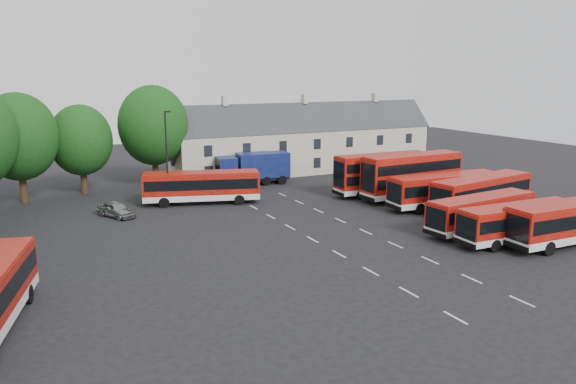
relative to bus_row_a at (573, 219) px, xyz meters
name	(u,v)px	position (x,y,z in m)	size (l,w,h in m)	color
ground	(325,247)	(-17.11, 7.79, -2.00)	(140.00, 140.00, 0.00)	black
lane_markings	(340,236)	(-14.61, 9.79, -1.99)	(5.15, 33.80, 0.01)	beige
treeline	(10,145)	(-37.85, 27.15, 4.68)	(29.92, 32.59, 12.01)	black
terrace_houses	(304,142)	(-3.11, 37.79, 1.86)	(35.70, 7.13, 10.06)	beige
bus_row_a	(573,219)	(0.00, 0.00, 0.00)	(11.81, 2.91, 3.33)	silver
bus_row_b	(519,220)	(-3.24, 2.14, -0.21)	(10.59, 2.71, 2.98)	silver
bus_row_c	(482,211)	(-3.57, 5.68, -0.21)	(10.72, 3.37, 2.98)	silver
bus_row_d	(482,191)	(1.41, 10.70, 0.01)	(12.14, 4.64, 3.35)	silver
bus_row_e	(445,188)	(-0.61, 13.41, -0.02)	(11.75, 3.31, 3.29)	silver
bus_dd_south	(412,174)	(-0.91, 18.10, 0.65)	(11.46, 3.14, 4.66)	silver
bus_dd_north	(383,172)	(-2.46, 21.07, 0.51)	(10.81, 2.77, 4.41)	silver
bus_north	(202,185)	(-21.16, 25.49, -0.06)	(11.67, 5.83, 3.23)	silver
box_truck	(254,167)	(-12.63, 32.33, 0.07)	(8.66, 3.54, 3.68)	black
silver_car	(116,210)	(-29.77, 23.87, -1.30)	(1.65, 4.09, 1.39)	#97999E
lamppost	(167,156)	(-24.32, 26.20, 2.96)	(0.65, 0.38, 9.29)	black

